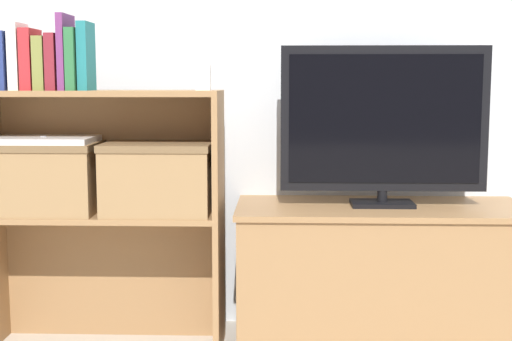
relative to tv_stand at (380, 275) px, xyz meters
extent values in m
cube|color=silver|center=(-0.45, 0.25, 0.94)|extent=(10.00, 0.05, 2.40)
cube|color=olive|center=(0.00, 0.00, -0.01)|extent=(1.02, 0.42, 0.49)
cube|color=olive|center=(0.00, 0.00, 0.24)|extent=(1.04, 0.44, 0.02)
cube|color=black|center=(0.00, 0.00, 0.26)|extent=(0.22, 0.14, 0.01)
cylinder|color=black|center=(0.00, 0.00, 0.29)|extent=(0.04, 0.04, 0.04)
cube|color=black|center=(0.00, 0.00, 0.56)|extent=(0.72, 0.04, 0.51)
cube|color=black|center=(0.00, -0.02, 0.56)|extent=(0.67, 0.00, 0.45)
cube|color=olive|center=(-0.58, -0.07, -0.01)|extent=(0.02, 0.28, 0.49)
cube|color=olive|center=(-0.98, 0.06, -0.01)|extent=(0.79, 0.02, 0.49)
cube|color=olive|center=(-0.98, -0.07, 0.23)|extent=(0.79, 0.28, 0.02)
cube|color=olive|center=(-0.58, -0.07, 0.45)|extent=(0.02, 0.28, 0.43)
cube|color=olive|center=(-0.98, 0.06, 0.45)|extent=(0.79, 0.02, 0.43)
cube|color=olive|center=(-0.98, -0.07, 0.65)|extent=(0.79, 0.28, 0.02)
cube|color=navy|center=(-1.29, -0.11, 0.76)|extent=(0.02, 0.15, 0.20)
cube|color=silver|center=(-1.25, -0.11, 0.78)|extent=(0.03, 0.12, 0.23)
cube|color=#B22328|center=(-1.21, -0.11, 0.77)|extent=(0.04, 0.13, 0.21)
cube|color=olive|center=(-1.16, -0.11, 0.75)|extent=(0.04, 0.14, 0.18)
cube|color=maroon|center=(-1.12, -0.11, 0.76)|extent=(0.03, 0.15, 0.19)
cube|color=#6B2D66|center=(-1.09, -0.11, 0.79)|extent=(0.02, 0.15, 0.25)
cube|color=#286638|center=(-1.05, -0.11, 0.77)|extent=(0.03, 0.16, 0.21)
cube|color=#1E7075|center=(-1.02, -0.11, 0.78)|extent=(0.03, 0.12, 0.23)
cube|color=white|center=(-0.63, -0.07, 0.71)|extent=(0.05, 0.03, 0.09)
cylinder|color=silver|center=(-0.63, -0.07, 0.77)|extent=(0.01, 0.01, 0.03)
cube|color=#937047|center=(-1.18, -0.09, 0.36)|extent=(0.37, 0.24, 0.25)
cube|color=brown|center=(-1.18, -0.09, 0.47)|extent=(0.38, 0.25, 0.02)
cube|color=#937047|center=(-0.79, -0.09, 0.36)|extent=(0.37, 0.24, 0.25)
cube|color=brown|center=(-0.79, -0.09, 0.47)|extent=(0.38, 0.25, 0.02)
cube|color=white|center=(-1.18, -0.09, 0.49)|extent=(0.35, 0.23, 0.02)
cylinder|color=#99999E|center=(-1.18, -0.09, 0.50)|extent=(0.02, 0.02, 0.00)
camera|label=1|loc=(-0.36, -2.51, 0.70)|focal=50.00mm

